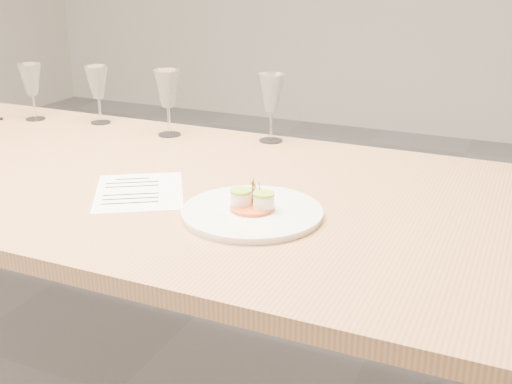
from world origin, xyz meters
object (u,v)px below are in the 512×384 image
at_px(dinner_plate, 252,211).
at_px(recipe_sheet, 139,192).
at_px(wine_glass_2, 167,90).
at_px(wine_glass_0, 31,81).
at_px(wine_glass_3, 271,95).
at_px(wine_glass_1, 97,83).
at_px(dining_table, 96,190).

xyz_separation_m(dinner_plate, recipe_sheet, (-0.32, 0.03, -0.01)).
relative_size(dinner_plate, wine_glass_2, 1.51).
height_order(recipe_sheet, wine_glass_0, wine_glass_0).
distance_m(wine_glass_2, wine_glass_3, 0.33).
distance_m(wine_glass_1, wine_glass_3, 0.62).
bearing_deg(dinner_plate, wine_glass_3, 109.02).
bearing_deg(wine_glass_1, wine_glass_2, -7.08).
height_order(dinner_plate, wine_glass_3, wine_glass_3).
xyz_separation_m(recipe_sheet, wine_glass_0, (-0.74, 0.46, 0.13)).
bearing_deg(recipe_sheet, wine_glass_1, 102.21).
height_order(recipe_sheet, wine_glass_2, wine_glass_2).
xyz_separation_m(wine_glass_1, wine_glass_3, (0.62, 0.03, 0.01)).
distance_m(wine_glass_0, wine_glass_1, 0.24).
relative_size(dinner_plate, recipe_sheet, 0.93).
distance_m(wine_glass_0, wine_glass_2, 0.54).
height_order(wine_glass_0, wine_glass_1, wine_glass_1).
bearing_deg(wine_glass_2, recipe_sheet, -66.85).
relative_size(dinner_plate, wine_glass_0, 1.62).
xyz_separation_m(recipe_sheet, wine_glass_3, (0.12, 0.54, 0.15)).
bearing_deg(dinner_plate, wine_glass_2, 136.00).
height_order(dining_table, wine_glass_0, wine_glass_0).
distance_m(dining_table, wine_glass_2, 0.42).
bearing_deg(wine_glass_0, wine_glass_2, 1.58).
xyz_separation_m(dining_table, recipe_sheet, (0.22, -0.11, 0.07)).
distance_m(dinner_plate, wine_glass_3, 0.62).
height_order(dinner_plate, wine_glass_2, wine_glass_2).
relative_size(dining_table, wine_glass_1, 12.31).
height_order(dinner_plate, wine_glass_0, wine_glass_0).
bearing_deg(wine_glass_0, wine_glass_3, 5.52).
bearing_deg(wine_glass_3, recipe_sheet, -102.40).
height_order(dining_table, dinner_plate, dinner_plate).
height_order(recipe_sheet, wine_glass_3, wine_glass_3).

